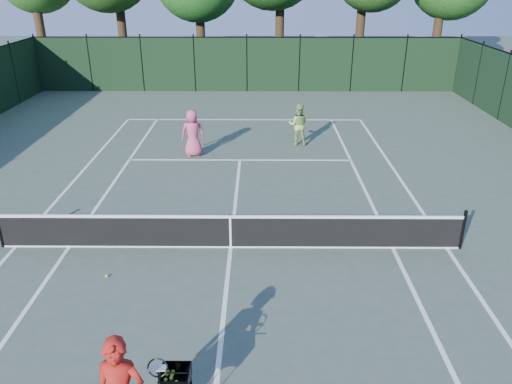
{
  "coord_description": "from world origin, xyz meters",
  "views": [
    {
      "loc": [
        0.72,
        -11.0,
        6.43
      ],
      "look_at": [
        0.64,
        1.0,
        1.1
      ],
      "focal_mm": 35.0,
      "sensor_mm": 36.0,
      "label": 1
    }
  ],
  "objects_px": {
    "ball_hopper": "(175,378)",
    "player_green": "(298,125)",
    "player_pink": "(193,133)",
    "loose_ball_midcourt": "(107,276)"
  },
  "relations": [
    {
      "from": "ball_hopper",
      "to": "player_green",
      "type": "bearing_deg",
      "value": 53.72
    },
    {
      "from": "player_green",
      "to": "ball_hopper",
      "type": "bearing_deg",
      "value": 82.33
    },
    {
      "from": "player_pink",
      "to": "loose_ball_midcourt",
      "type": "xyz_separation_m",
      "value": [
        -1.01,
        -8.26,
        -0.85
      ]
    },
    {
      "from": "player_pink",
      "to": "player_green",
      "type": "relative_size",
      "value": 1.07
    },
    {
      "from": "player_pink",
      "to": "loose_ball_midcourt",
      "type": "relative_size",
      "value": 26.09
    },
    {
      "from": "ball_hopper",
      "to": "player_pink",
      "type": "bearing_deg",
      "value": 71.31
    },
    {
      "from": "player_green",
      "to": "ball_hopper",
      "type": "distance_m",
      "value": 13.73
    },
    {
      "from": "player_pink",
      "to": "loose_ball_midcourt",
      "type": "distance_m",
      "value": 8.37
    },
    {
      "from": "player_green",
      "to": "loose_ball_midcourt",
      "type": "xyz_separation_m",
      "value": [
        -5.04,
        -9.61,
        -0.79
      ]
    },
    {
      "from": "player_green",
      "to": "loose_ball_midcourt",
      "type": "relative_size",
      "value": 24.3
    }
  ]
}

